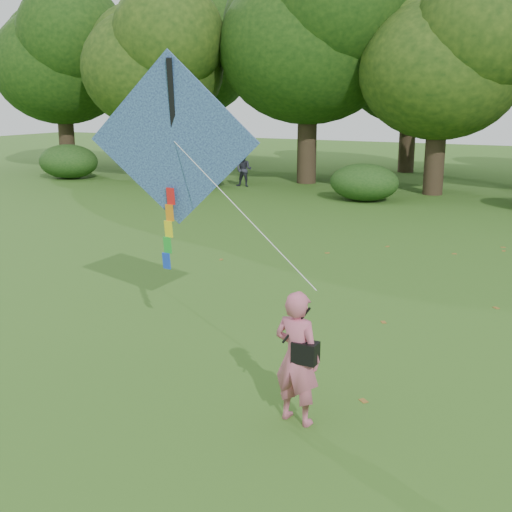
% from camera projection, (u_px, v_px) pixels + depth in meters
% --- Properties ---
extents(ground, '(100.00, 100.00, 0.00)m').
position_uv_depth(ground, '(253.00, 414.00, 8.09)').
color(ground, '#265114').
rests_on(ground, ground).
extents(man_kite_flyer, '(0.66, 0.49, 1.67)m').
position_uv_depth(man_kite_flyer, '(297.00, 358.00, 7.71)').
color(man_kite_flyer, '#C45C77').
rests_on(man_kite_flyer, ground).
extents(bystander_left, '(0.82, 0.68, 1.52)m').
position_uv_depth(bystander_left, '(244.00, 170.00, 28.32)').
color(bystander_left, '#282936').
rests_on(bystander_left, ground).
extents(crossbody_bag, '(0.43, 0.20, 0.69)m').
position_uv_depth(crossbody_bag, '(305.00, 352.00, 7.61)').
color(crossbody_bag, black).
rests_on(crossbody_bag, ground).
extents(flying_kite, '(4.21, 1.86, 3.32)m').
position_uv_depth(flying_kite, '(174.00, 144.00, 9.57)').
color(flying_kite, '#24359E').
rests_on(flying_kite, ground).
extents(shrub_band, '(39.15, 3.22, 1.88)m').
position_uv_depth(shrub_band, '(455.00, 182.00, 23.43)').
color(shrub_band, '#264919').
rests_on(shrub_band, ground).
extents(fallen_leaves, '(8.63, 10.36, 0.01)m').
position_uv_depth(fallen_leaves, '(426.00, 273.00, 14.53)').
color(fallen_leaves, brown).
rests_on(fallen_leaves, ground).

